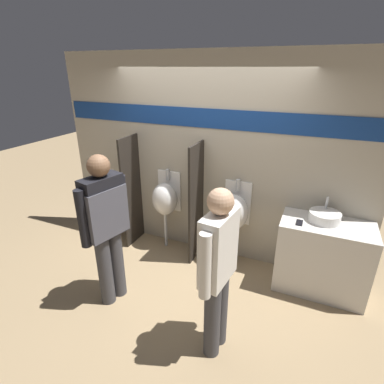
% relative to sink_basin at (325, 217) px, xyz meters
% --- Properties ---
extents(ground_plane, '(16.00, 16.00, 0.00)m').
position_rel_sink_basin_xyz_m(ground_plane, '(-1.55, -0.35, -0.94)').
color(ground_plane, '#997F5B').
extents(display_wall, '(4.31, 0.07, 2.70)m').
position_rel_sink_basin_xyz_m(display_wall, '(-1.55, 0.25, 0.42)').
color(display_wall, '#B2A893').
rests_on(display_wall, ground_plane).
extents(sink_counter, '(1.00, 0.54, 0.88)m').
position_rel_sink_basin_xyz_m(sink_counter, '(0.05, -0.06, -0.50)').
color(sink_counter, silver).
rests_on(sink_counter, ground_plane).
extents(sink_basin, '(0.34, 0.34, 0.25)m').
position_rel_sink_basin_xyz_m(sink_basin, '(0.00, 0.00, 0.00)').
color(sink_basin, white).
rests_on(sink_basin, sink_counter).
extents(cell_phone, '(0.07, 0.14, 0.01)m').
position_rel_sink_basin_xyz_m(cell_phone, '(-0.25, -0.16, -0.05)').
color(cell_phone, black).
rests_on(cell_phone, sink_counter).
extents(divider_near_counter, '(0.03, 0.45, 1.63)m').
position_rel_sink_basin_xyz_m(divider_near_counter, '(-2.59, -0.01, -0.13)').
color(divider_near_counter, '#28231E').
rests_on(divider_near_counter, ground_plane).
extents(divider_mid, '(0.03, 0.45, 1.63)m').
position_rel_sink_basin_xyz_m(divider_mid, '(-1.57, -0.01, -0.13)').
color(divider_mid, '#28231E').
rests_on(divider_mid, ground_plane).
extents(urinal_near_counter, '(0.37, 0.33, 1.17)m').
position_rel_sink_basin_xyz_m(urinal_near_counter, '(-2.08, 0.06, -0.18)').
color(urinal_near_counter, silver).
rests_on(urinal_near_counter, ground_plane).
extents(urinal_far, '(0.37, 0.33, 1.17)m').
position_rel_sink_basin_xyz_m(urinal_far, '(-1.06, 0.06, -0.18)').
color(urinal_far, silver).
rests_on(urinal_far, ground_plane).
extents(toilet, '(0.39, 0.56, 0.82)m').
position_rel_sink_basin_xyz_m(toilet, '(-3.10, -0.09, -0.66)').
color(toilet, white).
rests_on(toilet, ground_plane).
extents(person_in_vest, '(0.32, 0.59, 1.72)m').
position_rel_sink_basin_xyz_m(person_in_vest, '(-2.12, -1.17, 0.06)').
color(person_in_vest, '#3D3D42').
rests_on(person_in_vest, ground_plane).
extents(person_with_lanyard, '(0.23, 0.57, 1.65)m').
position_rel_sink_basin_xyz_m(person_with_lanyard, '(-0.81, -1.33, -0.03)').
color(person_with_lanyard, '#3D3D42').
rests_on(person_with_lanyard, ground_plane).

